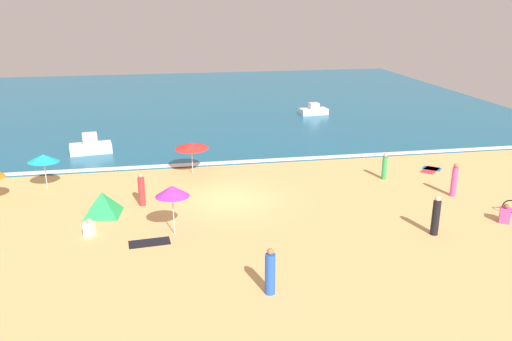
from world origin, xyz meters
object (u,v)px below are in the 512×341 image
beachgoer_2 (89,228)px  small_boat_0 (314,110)px  beach_umbrella_1 (172,191)px  beach_umbrella_3 (43,158)px  beachgoer_6 (142,191)px  beachgoer_7 (436,216)px  beachgoer_5 (385,167)px  beach_tent (102,203)px  beachgoer_1 (454,181)px  small_boat_1 (91,146)px  beachgoer_4 (505,214)px  beach_umbrella_4 (192,146)px  beachgoer_0 (270,273)px

beachgoer_2 → small_boat_0: 28.52m
small_boat_0 → beachgoer_2: bearing=-127.1°
small_boat_0 → beach_umbrella_1: bearing=-119.9°
beach_umbrella_3 → beachgoer_6: (5.33, -3.30, -1.05)m
beach_umbrella_3 → beachgoer_7: size_ratio=1.24×
beachgoer_5 → beachgoer_7: (-0.88, -7.58, 0.12)m
beach_tent → beachgoer_1: 18.46m
beach_umbrella_3 → beachgoer_5: (19.34, -1.66, -1.09)m
beach_umbrella_3 → beach_tent: size_ratio=0.96×
beachgoer_2 → small_boat_1: bearing=96.4°
beach_umbrella_1 → beachgoer_4: beach_umbrella_1 is taller
beachgoer_1 → beachgoer_4: bearing=-81.1°
beach_umbrella_4 → beachgoer_5: 11.60m
beach_umbrella_3 → beachgoer_2: 7.36m
beachgoer_0 → beachgoer_1: beachgoer_1 is taller
beachgoer_6 → small_boat_1: size_ratio=0.59×
beachgoer_0 → beachgoer_2: (-7.04, 6.25, -0.51)m
beachgoer_2 → beachgoer_4: 19.49m
beachgoer_4 → beachgoer_5: size_ratio=0.59×
beach_umbrella_4 → beachgoer_7: size_ratio=1.46×
beachgoer_2 → beachgoer_4: (19.38, -2.08, 0.07)m
beach_umbrella_4 → beachgoer_4: 17.50m
beachgoer_4 → beachgoer_7: 4.08m
beach_umbrella_3 → beachgoer_4: size_ratio=2.44×
beachgoer_1 → beachgoer_4: size_ratio=1.96×
beach_tent → beachgoer_0: bearing=-52.2°
beachgoer_2 → beachgoer_5: size_ratio=0.50×
beach_umbrella_1 → beach_umbrella_3: size_ratio=1.01×
beach_umbrella_3 → beach_umbrella_4: bearing=10.4°
beachgoer_2 → beachgoer_7: 15.64m
small_boat_0 → beach_umbrella_3: bearing=-141.3°
beachgoer_7 → beach_umbrella_4: bearing=133.6°
beach_umbrella_1 → beachgoer_0: beach_umbrella_1 is taller
beachgoer_4 → beachgoer_5: (-3.11, 6.93, 0.37)m
beachgoer_5 → beach_tent: bearing=-171.1°
beach_umbrella_3 → beachgoer_4: beach_umbrella_3 is taller
beach_tent → small_boat_0: beach_tent is taller
beachgoer_2 → beachgoer_5: bearing=16.6°
beachgoer_0 → beachgoer_4: (12.34, 4.16, -0.45)m
beach_umbrella_3 → beach_tent: 5.54m
beachgoer_0 → small_boat_0: beachgoer_0 is taller
beach_umbrella_3 → beach_tent: bearing=-50.3°
beach_umbrella_3 → beach_umbrella_4: beach_umbrella_3 is taller
beach_umbrella_4 → beachgoer_7: bearing=-46.4°
beach_umbrella_4 → beachgoer_6: (-2.90, -4.80, -0.93)m
beachgoer_1 → beachgoer_2: bearing=-175.2°
beachgoer_4 → beachgoer_6: (-17.13, 5.29, 0.41)m
beachgoer_1 → beachgoer_6: size_ratio=1.07×
beach_umbrella_1 → beachgoer_2: bearing=172.2°
beach_tent → beachgoer_4: size_ratio=2.56×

